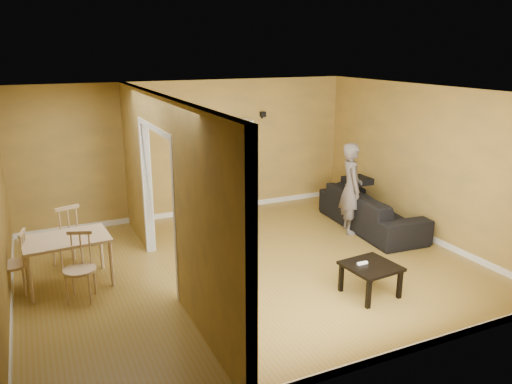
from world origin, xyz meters
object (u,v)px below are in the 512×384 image
bookshelf (232,167)px  coffee_table (371,269)px  sofa (372,205)px  dining_table (66,243)px  person (352,181)px  chair_left (13,263)px  chair_far (66,235)px  chair_near (79,268)px

bookshelf → coffee_table: (0.33, -4.06, -0.55)m
sofa → dining_table: sofa is taller
coffee_table → dining_table: dining_table is taller
coffee_table → person: bearing=61.6°
chair_left → chair_far: bearing=143.8°
person → chair_left: size_ratio=2.17×
person → chair_far: (-4.71, 0.56, -0.45)m
chair_near → dining_table: bearing=121.0°
sofa → chair_far: bearing=88.0°
person → dining_table: size_ratio=1.69×
sofa → chair_far: 5.20m
bookshelf → dining_table: bookshelf is taller
chair_near → coffee_table: bearing=-2.4°
person → chair_near: (-4.64, -0.64, -0.49)m
chair_near → chair_far: bearing=113.4°
person → bookshelf: bearing=57.0°
coffee_table → chair_left: 4.74m
bookshelf → chair_left: (-3.96, -2.04, -0.48)m
coffee_table → dining_table: bearing=151.2°
bookshelf → dining_table: bearing=-147.6°
sofa → coffee_table: sofa is taller
dining_table → chair_left: chair_left is taller
dining_table → sofa: bearing=1.1°
coffee_table → chair_left: bearing=154.6°
coffee_table → chair_far: size_ratio=0.65×
coffee_table → chair_near: chair_near is taller
dining_table → chair_far: bearing=87.1°
dining_table → coffee_table: bearing=-28.8°
chair_near → chair_far: (-0.07, 1.20, 0.04)m
person → chair_left: 5.44m
chair_left → chair_near: (0.78, -0.57, 0.02)m
coffee_table → dining_table: size_ratio=0.58×
dining_table → chair_far: (0.03, 0.68, -0.13)m
person → coffee_table: person is taller
chair_left → chair_near: bearing=65.9°
sofa → bookshelf: 2.80m
dining_table → person: bearing=1.4°
chair_left → chair_far: 0.95m
person → coffee_table: 2.46m
coffee_table → chair_near: (-3.51, 1.46, 0.09)m
coffee_table → chair_near: 3.80m
bookshelf → sofa: bearing=-45.8°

